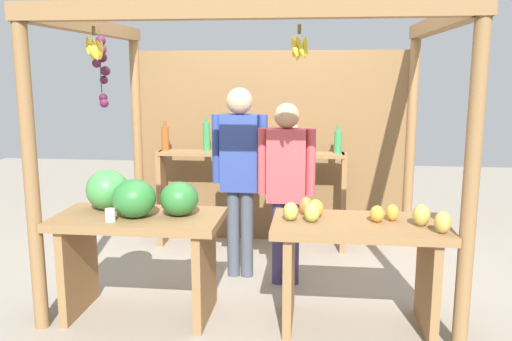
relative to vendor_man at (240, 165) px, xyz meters
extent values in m
plane|color=gray|center=(0.17, -0.03, -1.00)|extent=(12.00, 12.00, 0.00)
cylinder|color=olive|center=(-1.27, -1.13, 0.11)|extent=(0.10, 0.10, 2.23)
cylinder|color=olive|center=(1.61, -1.13, 0.11)|extent=(0.10, 0.10, 2.23)
cylinder|color=olive|center=(-1.27, 1.07, 0.11)|extent=(0.10, 0.10, 2.23)
cylinder|color=olive|center=(1.61, 1.07, 0.11)|extent=(0.10, 0.10, 2.23)
cube|color=olive|center=(0.17, -1.13, 1.17)|extent=(2.98, 0.12, 0.12)
cube|color=olive|center=(-1.27, -0.03, 1.17)|extent=(0.12, 2.29, 0.12)
cube|color=olive|center=(1.61, -0.03, 1.17)|extent=(0.12, 2.29, 0.12)
cube|color=brown|center=(0.17, 1.09, 0.00)|extent=(2.88, 0.04, 2.01)
cylinder|color=brown|center=(-0.84, -0.97, 1.06)|extent=(0.02, 0.02, 0.06)
ellipsoid|color=gold|center=(-0.81, -0.97, 0.93)|extent=(0.04, 0.07, 0.13)
ellipsoid|color=gold|center=(-0.81, -0.94, 0.93)|extent=(0.06, 0.06, 0.14)
ellipsoid|color=gold|center=(-0.85, -0.93, 0.93)|extent=(0.09, 0.05, 0.14)
ellipsoid|color=gold|center=(-0.86, -0.96, 0.95)|extent=(0.06, 0.08, 0.14)
ellipsoid|color=gold|center=(-0.87, -0.99, 0.96)|extent=(0.05, 0.05, 0.14)
ellipsoid|color=gold|center=(-0.84, -1.01, 0.94)|extent=(0.09, 0.04, 0.13)
ellipsoid|color=gold|center=(-0.82, -1.01, 0.93)|extent=(0.06, 0.05, 0.14)
cylinder|color=brown|center=(0.53, -0.95, 1.06)|extent=(0.02, 0.02, 0.06)
ellipsoid|color=gold|center=(0.57, -0.96, 0.94)|extent=(0.04, 0.08, 0.15)
ellipsoid|color=gold|center=(0.54, -0.91, 0.93)|extent=(0.09, 0.05, 0.15)
ellipsoid|color=gold|center=(0.50, -0.94, 0.95)|extent=(0.05, 0.06, 0.15)
ellipsoid|color=gold|center=(0.50, -0.98, 0.95)|extent=(0.08, 0.08, 0.15)
ellipsoid|color=gold|center=(0.54, -0.98, 0.95)|extent=(0.08, 0.05, 0.15)
cylinder|color=#4C422D|center=(-0.91, -0.71, 0.82)|extent=(0.01, 0.01, 0.55)
sphere|color=#511938|center=(-0.89, -0.73, 1.01)|extent=(0.07, 0.07, 0.07)
sphere|color=#601E42|center=(-0.89, -0.72, 0.95)|extent=(0.07, 0.07, 0.07)
sphere|color=#47142D|center=(-0.90, -0.69, 0.89)|extent=(0.07, 0.07, 0.07)
sphere|color=#511938|center=(-0.94, -0.71, 0.85)|extent=(0.06, 0.06, 0.06)
sphere|color=#511938|center=(-0.88, -0.69, 0.80)|extent=(0.07, 0.07, 0.07)
sphere|color=#511938|center=(-0.90, -0.68, 0.73)|extent=(0.06, 0.06, 0.06)
sphere|color=#47142D|center=(-0.91, -0.70, 0.60)|extent=(0.06, 0.06, 0.06)
sphere|color=#511938|center=(-0.89, -0.73, 0.57)|extent=(0.06, 0.06, 0.06)
cube|color=olive|center=(-0.62, -0.85, -0.26)|extent=(1.21, 0.64, 0.06)
cube|color=olive|center=(-1.10, -0.85, -0.65)|extent=(0.06, 0.58, 0.71)
cube|color=olive|center=(-0.14, -0.85, -0.65)|extent=(0.06, 0.58, 0.71)
ellipsoid|color=#2D7533|center=(-0.32, -0.82, -0.11)|extent=(0.33, 0.33, 0.25)
ellipsoid|color=#2D7533|center=(-0.63, -0.91, -0.10)|extent=(0.33, 0.33, 0.28)
ellipsoid|color=#429347|center=(-0.90, -0.71, -0.08)|extent=(0.43, 0.43, 0.30)
cylinder|color=white|center=(-0.76, -1.03, -0.19)|extent=(0.07, 0.07, 0.09)
cube|color=olive|center=(0.96, -0.85, -0.26)|extent=(1.21, 0.64, 0.06)
cube|color=olive|center=(0.48, -0.85, -0.65)|extent=(0.06, 0.58, 0.71)
cube|color=olive|center=(1.44, -0.85, -0.65)|extent=(0.06, 0.58, 0.71)
ellipsoid|color=gold|center=(0.66, -0.76, -0.17)|extent=(0.13, 0.13, 0.13)
ellipsoid|color=#A8B24C|center=(0.48, -0.87, -0.17)|extent=(0.14, 0.14, 0.13)
ellipsoid|color=gold|center=(1.08, -0.84, -0.18)|extent=(0.11, 0.11, 0.12)
ellipsoid|color=#A8B24C|center=(0.63, -0.89, -0.17)|extent=(0.13, 0.13, 0.14)
ellipsoid|color=#CC7038|center=(0.59, -0.69, -0.17)|extent=(0.13, 0.13, 0.13)
ellipsoid|color=#B79E47|center=(1.47, -1.06, -0.16)|extent=(0.15, 0.15, 0.15)
ellipsoid|color=#B79E47|center=(1.37, -0.90, -0.16)|extent=(0.16, 0.16, 0.15)
ellipsoid|color=gold|center=(1.19, -0.80, -0.17)|extent=(0.13, 0.13, 0.12)
cube|color=olive|center=(-0.94, 0.79, -0.50)|extent=(0.05, 0.20, 1.00)
cube|color=olive|center=(0.93, 0.79, -0.50)|extent=(0.05, 0.20, 1.00)
cube|color=olive|center=(0.00, 0.79, -0.02)|extent=(1.87, 0.22, 0.04)
cylinder|color=#994C1E|center=(-0.88, 0.79, 0.12)|extent=(0.08, 0.08, 0.24)
cylinder|color=#994C1E|center=(-0.88, 0.79, 0.27)|extent=(0.03, 0.03, 0.06)
cylinder|color=#338C4C|center=(-0.45, 0.79, 0.14)|extent=(0.07, 0.07, 0.29)
cylinder|color=#338C4C|center=(-0.45, 0.79, 0.32)|extent=(0.03, 0.03, 0.06)
cylinder|color=silver|center=(-0.01, 0.79, 0.15)|extent=(0.06, 0.06, 0.30)
cylinder|color=silver|center=(-0.01, 0.79, 0.32)|extent=(0.03, 0.03, 0.06)
cylinder|color=silver|center=(0.43, 0.79, 0.14)|extent=(0.08, 0.08, 0.28)
cylinder|color=silver|center=(0.43, 0.79, 0.30)|extent=(0.03, 0.03, 0.06)
cylinder|color=#338C4C|center=(0.86, 0.79, 0.11)|extent=(0.07, 0.07, 0.22)
cylinder|color=#338C4C|center=(0.86, 0.79, 0.25)|extent=(0.03, 0.03, 0.06)
cylinder|color=#464D5A|center=(-0.06, 0.00, -0.61)|extent=(0.11, 0.11, 0.78)
cylinder|color=#464D5A|center=(0.06, 0.00, -0.61)|extent=(0.11, 0.11, 0.78)
cube|color=#2D428C|center=(0.00, 0.00, 0.11)|extent=(0.32, 0.19, 0.66)
cylinder|color=#2D428C|center=(-0.20, 0.00, 0.14)|extent=(0.08, 0.08, 0.59)
cylinder|color=#2D428C|center=(0.20, 0.00, 0.14)|extent=(0.08, 0.08, 0.59)
sphere|color=tan|center=(0.00, 0.00, 0.55)|extent=(0.23, 0.23, 0.23)
cylinder|color=#3E3465|center=(0.35, -0.13, -0.64)|extent=(0.11, 0.11, 0.72)
cylinder|color=#3E3465|center=(0.47, -0.13, -0.64)|extent=(0.11, 0.11, 0.72)
cube|color=#BF474C|center=(0.41, -0.13, 0.03)|extent=(0.32, 0.19, 0.61)
cylinder|color=#BF474C|center=(0.21, -0.13, 0.06)|extent=(0.08, 0.08, 0.55)
cylinder|color=#BF474C|center=(0.61, -0.13, 0.06)|extent=(0.08, 0.08, 0.55)
sphere|color=tan|center=(0.41, -0.13, 0.44)|extent=(0.21, 0.21, 0.21)
camera|label=1|loc=(0.65, -4.49, 0.79)|focal=37.58mm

